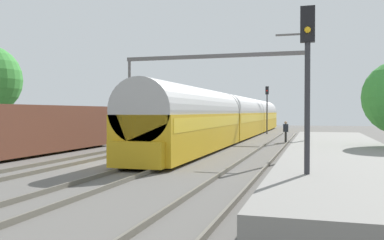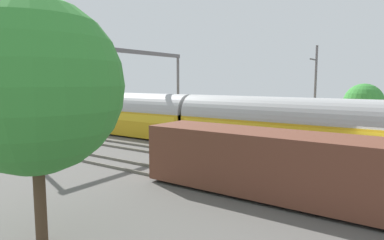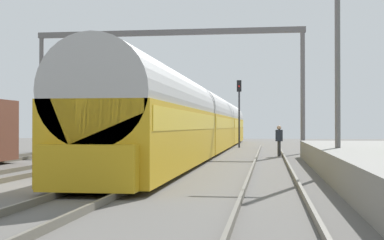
# 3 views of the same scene
# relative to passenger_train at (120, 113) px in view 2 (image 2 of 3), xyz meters

# --- Properties ---
(ground) EXTENTS (120.00, 120.00, 0.00)m
(ground) POSITION_rel_passenger_train_xyz_m (-2.16, -22.08, -1.97)
(ground) COLOR #5B5955
(track_far_west) EXTENTS (1.52, 60.00, 0.16)m
(track_far_west) POSITION_rel_passenger_train_xyz_m (-8.63, -22.08, -1.89)
(track_far_west) COLOR #635F53
(track_far_west) RESTS_ON ground
(track_west) EXTENTS (1.52, 60.00, 0.16)m
(track_west) POSITION_rel_passenger_train_xyz_m (-4.32, -22.08, -1.89)
(track_west) COLOR #635F53
(track_west) RESTS_ON ground
(track_east) EXTENTS (1.52, 60.00, 0.16)m
(track_east) POSITION_rel_passenger_train_xyz_m (0.00, -22.08, -1.89)
(track_east) COLOR #635F53
(track_east) RESTS_ON ground
(platform) EXTENTS (4.40, 28.00, 0.90)m
(platform) POSITION_rel_passenger_train_xyz_m (8.13, -20.08, -1.52)
(platform) COLOR gray
(platform) RESTS_ON ground
(passenger_train) EXTENTS (2.93, 49.20, 3.82)m
(passenger_train) POSITION_rel_passenger_train_xyz_m (0.00, 0.00, 0.00)
(passenger_train) COLOR gold
(passenger_train) RESTS_ON ground
(freight_car) EXTENTS (2.80, 13.00, 2.70)m
(freight_car) POSITION_rel_passenger_train_xyz_m (-8.63, -19.21, -0.50)
(freight_car) COLOR brown
(freight_car) RESTS_ON ground
(person_crossing) EXTENTS (0.40, 0.24, 1.73)m
(person_crossing) POSITION_rel_passenger_train_xyz_m (4.80, -5.65, -0.94)
(person_crossing) COLOR #303030
(person_crossing) RESTS_ON ground
(railway_signal_far) EXTENTS (0.36, 0.30, 5.32)m
(railway_signal_far) POSITION_rel_passenger_train_xyz_m (1.92, 6.96, 1.42)
(railway_signal_far) COLOR #2D2D33
(railway_signal_far) RESTS_ON ground
(catenary_gantry) EXTENTS (17.35, 0.28, 7.86)m
(catenary_gantry) POSITION_rel_passenger_train_xyz_m (-2.16, -2.16, 3.98)
(catenary_gantry) COLOR #605C5F
(catenary_gantry) RESTS_ON ground
(catenary_pole_east_mid) EXTENTS (1.90, 0.20, 8.00)m
(catenary_pole_east_mid) POSITION_rel_passenger_train_xyz_m (6.67, -16.30, 2.18)
(catenary_pole_east_mid) COLOR #605C5F
(catenary_pole_east_mid) RESTS_ON ground
(tree_west_background) EXTENTS (5.33, 5.33, 7.58)m
(tree_west_background) POSITION_rel_passenger_train_xyz_m (-16.85, -14.34, 2.93)
(tree_west_background) COLOR #4C3826
(tree_west_background) RESTS_ON ground
(tree_east_background) EXTENTS (3.41, 3.41, 4.85)m
(tree_east_background) POSITION_rel_passenger_train_xyz_m (10.82, -19.45, 1.16)
(tree_east_background) COLOR #4C3826
(tree_east_background) RESTS_ON ground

